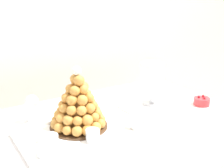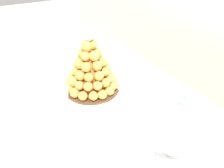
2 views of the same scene
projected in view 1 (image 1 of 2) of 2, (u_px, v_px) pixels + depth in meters
name	position (u px, v px, depth m)	size (l,w,h in m)	color
backdrop_wall	(40.00, 11.00, 2.01)	(4.80, 0.10, 2.50)	silver
buffet_table	(113.00, 140.00, 1.42)	(1.39, 0.95, 0.76)	brown
serving_tray	(85.00, 132.00, 1.29)	(0.59, 0.33, 0.02)	white
croquembouche	(78.00, 105.00, 1.30)	(0.27, 0.27, 0.30)	#4C331E
dessert_cup_left	(44.00, 150.00, 1.10)	(0.06, 0.06, 0.05)	silver
dessert_cup_mid_left	(93.00, 136.00, 1.21)	(0.06, 0.06, 0.05)	silver
dessert_cup_centre	(136.00, 123.00, 1.32)	(0.05, 0.05, 0.06)	silver
creme_brulee_ramekin	(48.00, 138.00, 1.21)	(0.08, 0.08, 0.02)	white
macaron_goblet	(152.00, 78.00, 1.59)	(0.13, 0.13, 0.26)	white
fruit_tart_plate	(201.00, 103.00, 1.60)	(0.17, 0.17, 0.06)	white
wine_glass	(32.00, 103.00, 1.38)	(0.07, 0.07, 0.14)	silver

